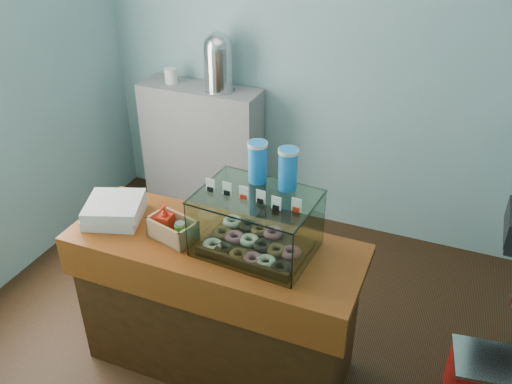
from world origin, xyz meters
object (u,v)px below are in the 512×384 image
at_px(counter, 217,304).
at_px(red_cooler, 486,383).
at_px(display_case, 258,219).
at_px(coffee_urn, 218,61).

distance_m(counter, red_cooler, 1.54).
bearing_deg(red_cooler, counter, -178.27).
bearing_deg(display_case, coffee_urn, 126.18).
height_order(display_case, coffee_urn, coffee_urn).
bearing_deg(counter, red_cooler, 10.45).
height_order(counter, display_case, display_case).
xyz_separation_m(display_case, red_cooler, (1.26, 0.22, -0.89)).
xyz_separation_m(counter, coffee_urn, (-0.72, 1.57, 0.88)).
xyz_separation_m(coffee_urn, red_cooler, (2.21, -1.29, -1.16)).
bearing_deg(coffee_urn, counter, -65.43).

